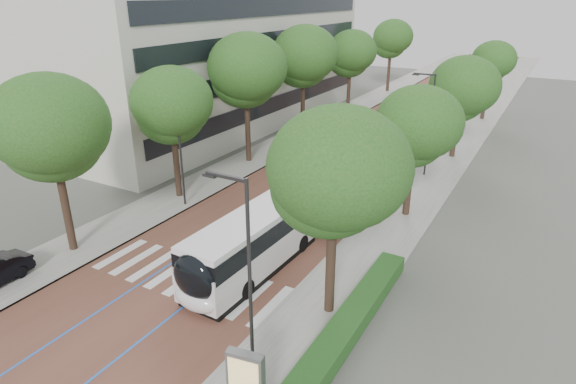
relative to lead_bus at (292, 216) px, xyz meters
name	(u,v)px	position (x,y,z in m)	size (l,w,h in m)	color
ground	(173,286)	(-2.84, -7.16, -1.63)	(160.00, 160.00, 0.00)	#51544C
road	(407,119)	(-2.84, 32.84, -1.62)	(11.00, 140.00, 0.02)	brown
sidewalk_left	(348,111)	(-10.34, 32.84, -1.57)	(4.00, 140.00, 0.12)	gray
sidewalk_right	(474,126)	(4.66, 32.84, -1.57)	(4.00, 140.00, 0.12)	gray
kerb_left	(362,113)	(-8.44, 32.84, -1.57)	(0.20, 140.00, 0.14)	gray
kerb_right	(456,124)	(2.76, 32.84, -1.57)	(0.20, 140.00, 0.14)	gray
zebra_crossing	(189,278)	(-2.64, -6.16, -1.60)	(10.55, 3.60, 0.01)	silver
lane_line_left	(394,117)	(-4.44, 32.84, -1.60)	(0.12, 126.00, 0.01)	blue
lane_line_right	(420,120)	(-1.24, 32.84, -1.60)	(0.12, 126.00, 0.01)	blue
office_building	(207,58)	(-22.31, 20.84, 5.37)	(18.11, 40.00, 14.00)	beige
hedge	(339,337)	(6.26, -7.16, -1.11)	(1.20, 14.00, 0.80)	#1E4618
streetlight_near	(245,265)	(3.78, -10.16, 3.19)	(1.82, 0.20, 8.00)	#2B2B2D
streetlight_far	(428,117)	(3.78, 14.84, 3.19)	(1.82, 0.20, 8.00)	#2B2B2D
lamp_post_left	(180,149)	(-8.94, 0.84, 2.49)	(0.14, 0.14, 8.00)	#2B2B2D
trees_left	(284,69)	(-10.34, 17.07, 5.50)	(6.49, 60.85, 10.35)	black
trees_right	(437,108)	(4.86, 12.36, 4.49)	(5.92, 47.37, 9.14)	black
lead_bus	(292,216)	(0.00, 0.00, 0.00)	(3.13, 18.47, 3.20)	black
bus_queued_0	(384,144)	(-0.09, 16.46, 0.00)	(2.65, 12.42, 3.20)	silver
bus_queued_1	(428,113)	(0.25, 29.87, 0.00)	(3.22, 12.52, 3.20)	silver
ad_panel	(246,384)	(4.96, -12.04, -0.10)	(1.34, 0.59, 2.69)	#59595B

